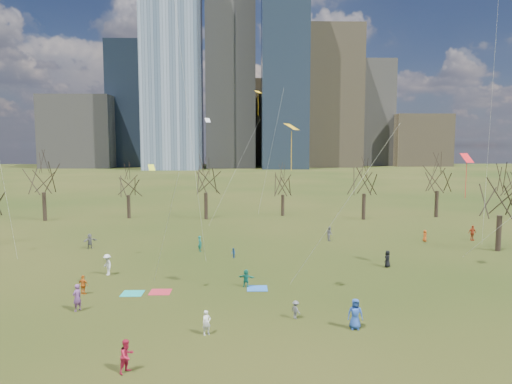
{
  "coord_description": "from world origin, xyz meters",
  "views": [
    {
      "loc": [
        -0.96,
        -29.18,
        11.21
      ],
      "look_at": [
        0.0,
        12.0,
        7.0
      ],
      "focal_mm": 32.0,
      "sensor_mm": 36.0,
      "label": 1
    }
  ],
  "objects_px": {
    "person_4": "(83,285)",
    "blanket_navy": "(257,288)",
    "blanket_teal": "(132,293)",
    "person_0": "(355,314)",
    "person_1": "(207,323)",
    "person_2": "(127,356)",
    "blanket_crimson": "(160,292)"
  },
  "relations": [
    {
      "from": "person_4",
      "to": "blanket_navy",
      "type": "bearing_deg",
      "value": -155.55
    },
    {
      "from": "blanket_teal",
      "to": "person_0",
      "type": "xyz_separation_m",
      "value": [
        15.31,
        -7.05,
        0.93
      ]
    },
    {
      "from": "person_1",
      "to": "person_2",
      "type": "relative_size",
      "value": 0.87
    },
    {
      "from": "blanket_teal",
      "to": "person_1",
      "type": "distance_m",
      "value": 9.95
    },
    {
      "from": "blanket_teal",
      "to": "person_0",
      "type": "distance_m",
      "value": 16.89
    },
    {
      "from": "blanket_navy",
      "to": "person_4",
      "type": "distance_m",
      "value": 13.23
    },
    {
      "from": "person_2",
      "to": "blanket_crimson",
      "type": "bearing_deg",
      "value": 36.57
    },
    {
      "from": "person_0",
      "to": "person_4",
      "type": "height_order",
      "value": "person_0"
    },
    {
      "from": "person_4",
      "to": "blanket_teal",
      "type": "bearing_deg",
      "value": -158.86
    },
    {
      "from": "blanket_crimson",
      "to": "person_4",
      "type": "height_order",
      "value": "person_4"
    },
    {
      "from": "person_0",
      "to": "person_2",
      "type": "xyz_separation_m",
      "value": [
        -12.59,
        -5.09,
        -0.1
      ]
    },
    {
      "from": "person_0",
      "to": "person_1",
      "type": "height_order",
      "value": "person_0"
    },
    {
      "from": "blanket_teal",
      "to": "blanket_navy",
      "type": "relative_size",
      "value": 1.0
    },
    {
      "from": "person_2",
      "to": "blanket_teal",
      "type": "bearing_deg",
      "value": 46.15
    },
    {
      "from": "blanket_teal",
      "to": "person_1",
      "type": "xyz_separation_m",
      "value": [
        6.29,
        -7.68,
        0.72
      ]
    },
    {
      "from": "blanket_navy",
      "to": "person_1",
      "type": "relative_size",
      "value": 1.09
    },
    {
      "from": "person_0",
      "to": "person_2",
      "type": "height_order",
      "value": "person_0"
    },
    {
      "from": "blanket_navy",
      "to": "person_4",
      "type": "height_order",
      "value": "person_4"
    },
    {
      "from": "blanket_crimson",
      "to": "person_1",
      "type": "distance_m",
      "value": 9.05
    },
    {
      "from": "blanket_teal",
      "to": "blanket_crimson",
      "type": "bearing_deg",
      "value": 7.95
    },
    {
      "from": "person_1",
      "to": "blanket_navy",
      "type": "bearing_deg",
      "value": 37.53
    },
    {
      "from": "blanket_navy",
      "to": "person_1",
      "type": "height_order",
      "value": "person_1"
    },
    {
      "from": "blanket_teal",
      "to": "person_1",
      "type": "bearing_deg",
      "value": -50.71
    },
    {
      "from": "person_4",
      "to": "person_1",
      "type": "bearing_deg",
      "value": 162.3
    },
    {
      "from": "blanket_teal",
      "to": "blanket_crimson",
      "type": "relative_size",
      "value": 1.0
    },
    {
      "from": "blanket_teal",
      "to": "person_1",
      "type": "relative_size",
      "value": 1.09
    },
    {
      "from": "blanket_navy",
      "to": "person_0",
      "type": "xyz_separation_m",
      "value": [
        5.8,
        -8.06,
        0.93
      ]
    },
    {
      "from": "blanket_crimson",
      "to": "person_2",
      "type": "xyz_separation_m",
      "value": [
        0.66,
        -12.43,
        0.83
      ]
    },
    {
      "from": "person_1",
      "to": "person_2",
      "type": "distance_m",
      "value": 5.71
    },
    {
      "from": "blanket_teal",
      "to": "person_4",
      "type": "bearing_deg",
      "value": -178.55
    },
    {
      "from": "person_0",
      "to": "person_2",
      "type": "relative_size",
      "value": 1.12
    },
    {
      "from": "blanket_teal",
      "to": "blanket_navy",
      "type": "xyz_separation_m",
      "value": [
        9.52,
        1.0,
        0.0
      ]
    }
  ]
}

